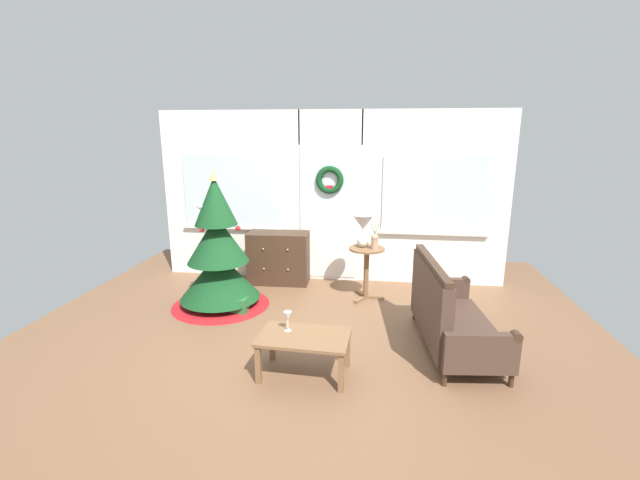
{
  "coord_description": "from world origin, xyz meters",
  "views": [
    {
      "loc": [
        0.7,
        -4.33,
        2.23
      ],
      "look_at": [
        0.05,
        0.55,
        1.0
      ],
      "focal_mm": 24.29,
      "sensor_mm": 36.0,
      "label": 1
    }
  ],
  "objects_px": {
    "side_table": "(366,263)",
    "coffee_table": "(304,341)",
    "dresser_cabinet": "(279,258)",
    "wine_glass": "(288,317)",
    "settee_sofa": "(447,314)",
    "christmas_tree": "(218,259)",
    "flower_vase": "(375,241)",
    "gift_box": "(240,306)",
    "table_lamp": "(363,226)"
  },
  "relations": [
    {
      "from": "side_table",
      "to": "christmas_tree",
      "type": "bearing_deg",
      "value": -165.22
    },
    {
      "from": "side_table",
      "to": "table_lamp",
      "type": "height_order",
      "value": "table_lamp"
    },
    {
      "from": "coffee_table",
      "to": "gift_box",
      "type": "xyz_separation_m",
      "value": [
        -1.05,
        1.29,
        -0.24
      ]
    },
    {
      "from": "dresser_cabinet",
      "to": "gift_box",
      "type": "relative_size",
      "value": 4.54
    },
    {
      "from": "settee_sofa",
      "to": "wine_glass",
      "type": "relative_size",
      "value": 8.33
    },
    {
      "from": "table_lamp",
      "to": "flower_vase",
      "type": "xyz_separation_m",
      "value": [
        0.16,
        -0.1,
        -0.17
      ]
    },
    {
      "from": "christmas_tree",
      "to": "flower_vase",
      "type": "xyz_separation_m",
      "value": [
        2.0,
        0.44,
        0.2
      ]
    },
    {
      "from": "dresser_cabinet",
      "to": "table_lamp",
      "type": "bearing_deg",
      "value": -19.12
    },
    {
      "from": "dresser_cabinet",
      "to": "christmas_tree",
      "type": "bearing_deg",
      "value": -119.88
    },
    {
      "from": "coffee_table",
      "to": "wine_glass",
      "type": "height_order",
      "value": "wine_glass"
    },
    {
      "from": "side_table",
      "to": "gift_box",
      "type": "relative_size",
      "value": 3.58
    },
    {
      "from": "dresser_cabinet",
      "to": "table_lamp",
      "type": "xyz_separation_m",
      "value": [
        1.27,
        -0.44,
        0.62
      ]
    },
    {
      "from": "side_table",
      "to": "table_lamp",
      "type": "relative_size",
      "value": 1.64
    },
    {
      "from": "table_lamp",
      "to": "wine_glass",
      "type": "relative_size",
      "value": 2.26
    },
    {
      "from": "dresser_cabinet",
      "to": "settee_sofa",
      "type": "xyz_separation_m",
      "value": [
        2.22,
        -1.78,
        -0.01
      ]
    },
    {
      "from": "settee_sofa",
      "to": "coffee_table",
      "type": "distance_m",
      "value": 1.57
    },
    {
      "from": "settee_sofa",
      "to": "dresser_cabinet",
      "type": "bearing_deg",
      "value": 141.23
    },
    {
      "from": "side_table",
      "to": "wine_glass",
      "type": "relative_size",
      "value": 3.69
    },
    {
      "from": "wine_glass",
      "to": "gift_box",
      "type": "distance_m",
      "value": 1.56
    },
    {
      "from": "settee_sofa",
      "to": "coffee_table",
      "type": "relative_size",
      "value": 1.87
    },
    {
      "from": "table_lamp",
      "to": "gift_box",
      "type": "xyz_separation_m",
      "value": [
        -1.51,
        -0.76,
        -0.9
      ]
    },
    {
      "from": "christmas_tree",
      "to": "gift_box",
      "type": "distance_m",
      "value": 0.67
    },
    {
      "from": "settee_sofa",
      "to": "christmas_tree",
      "type": "bearing_deg",
      "value": 163.95
    },
    {
      "from": "side_table",
      "to": "coffee_table",
      "type": "xyz_separation_m",
      "value": [
        -0.51,
        -2.02,
        -0.17
      ]
    },
    {
      "from": "wine_glass",
      "to": "gift_box",
      "type": "height_order",
      "value": "wine_glass"
    },
    {
      "from": "table_lamp",
      "to": "flower_vase",
      "type": "distance_m",
      "value": 0.25
    },
    {
      "from": "gift_box",
      "to": "christmas_tree",
      "type": "bearing_deg",
      "value": 145.74
    },
    {
      "from": "christmas_tree",
      "to": "coffee_table",
      "type": "xyz_separation_m",
      "value": [
        1.38,
        -1.52,
        -0.3
      ]
    },
    {
      "from": "settee_sofa",
      "to": "gift_box",
      "type": "xyz_separation_m",
      "value": [
        -2.45,
        0.58,
        -0.28
      ]
    },
    {
      "from": "table_lamp",
      "to": "flower_vase",
      "type": "height_order",
      "value": "table_lamp"
    },
    {
      "from": "dresser_cabinet",
      "to": "coffee_table",
      "type": "xyz_separation_m",
      "value": [
        0.82,
        -2.5,
        -0.05
      ]
    },
    {
      "from": "gift_box",
      "to": "settee_sofa",
      "type": "bearing_deg",
      "value": -13.2
    },
    {
      "from": "christmas_tree",
      "to": "gift_box",
      "type": "relative_size",
      "value": 8.82
    },
    {
      "from": "settee_sofa",
      "to": "coffee_table",
      "type": "bearing_deg",
      "value": -152.84
    },
    {
      "from": "coffee_table",
      "to": "settee_sofa",
      "type": "bearing_deg",
      "value": 27.16
    },
    {
      "from": "side_table",
      "to": "coffee_table",
      "type": "bearing_deg",
      "value": -104.3
    },
    {
      "from": "settee_sofa",
      "to": "coffee_table",
      "type": "xyz_separation_m",
      "value": [
        -1.4,
        -0.72,
        -0.04
      ]
    },
    {
      "from": "side_table",
      "to": "flower_vase",
      "type": "bearing_deg",
      "value": -30.96
    },
    {
      "from": "christmas_tree",
      "to": "flower_vase",
      "type": "distance_m",
      "value": 2.05
    },
    {
      "from": "christmas_tree",
      "to": "settee_sofa",
      "type": "xyz_separation_m",
      "value": [
        2.78,
        -0.8,
        -0.26
      ]
    },
    {
      "from": "dresser_cabinet",
      "to": "wine_glass",
      "type": "height_order",
      "value": "dresser_cabinet"
    },
    {
      "from": "gift_box",
      "to": "table_lamp",
      "type": "bearing_deg",
      "value": 26.93
    },
    {
      "from": "dresser_cabinet",
      "to": "flower_vase",
      "type": "xyz_separation_m",
      "value": [
        1.43,
        -0.54,
        0.45
      ]
    },
    {
      "from": "christmas_tree",
      "to": "side_table",
      "type": "distance_m",
      "value": 1.96
    },
    {
      "from": "christmas_tree",
      "to": "dresser_cabinet",
      "type": "relative_size",
      "value": 1.94
    },
    {
      "from": "christmas_tree",
      "to": "dresser_cabinet",
      "type": "distance_m",
      "value": 1.16
    },
    {
      "from": "dresser_cabinet",
      "to": "wine_glass",
      "type": "relative_size",
      "value": 4.68
    },
    {
      "from": "settee_sofa",
      "to": "wine_glass",
      "type": "bearing_deg",
      "value": -157.87
    },
    {
      "from": "christmas_tree",
      "to": "side_table",
      "type": "relative_size",
      "value": 2.46
    },
    {
      "from": "side_table",
      "to": "flower_vase",
      "type": "xyz_separation_m",
      "value": [
        0.1,
        -0.06,
        0.33
      ]
    }
  ]
}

